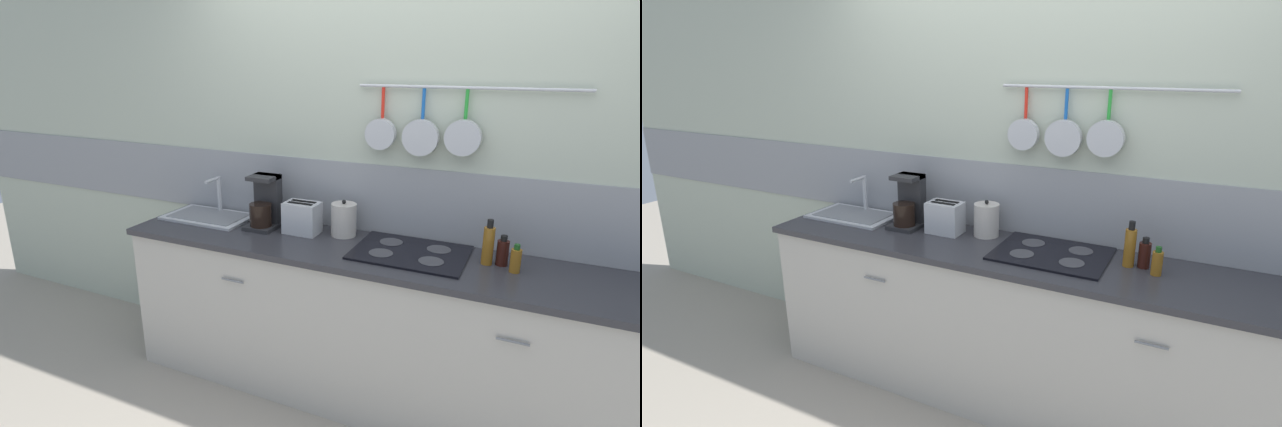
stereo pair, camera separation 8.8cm
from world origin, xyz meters
The scene contains 12 objects.
ground_plane centered at (0.00, 0.00, 0.00)m, with size 12.00×12.00×0.00m, color #9E9384.
wall_back centered at (0.00, 0.33, 1.27)m, with size 7.20×0.14×2.60m.
cabinet_base centered at (0.00, 0.00, 0.44)m, with size 2.92×0.56×0.89m.
countertop centered at (0.00, 0.00, 0.90)m, with size 2.96×0.58×0.03m.
sink_basin centered at (-1.17, 0.11, 0.94)m, with size 0.55×0.34×0.25m.
coffee_maker centered at (-0.74, 0.10, 1.05)m, with size 0.18×0.20×0.32m.
toaster centered at (-0.49, 0.10, 1.01)m, with size 0.22×0.14×0.19m.
kettle centered at (-0.25, 0.17, 1.02)m, with size 0.15×0.15×0.21m.
cooktop centered at (0.17, 0.05, 0.93)m, with size 0.58×0.45×0.01m.
bottle_vinegar centered at (0.55, 0.08, 1.02)m, with size 0.06×0.06×0.23m.
bottle_cooking_wine centered at (0.62, 0.10, 0.99)m, with size 0.06×0.06×0.15m.
bottle_olive_oil centered at (0.69, 0.03, 0.98)m, with size 0.05×0.05×0.14m.
Camera 2 is at (0.86, -2.32, 1.90)m, focal length 28.00 mm.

